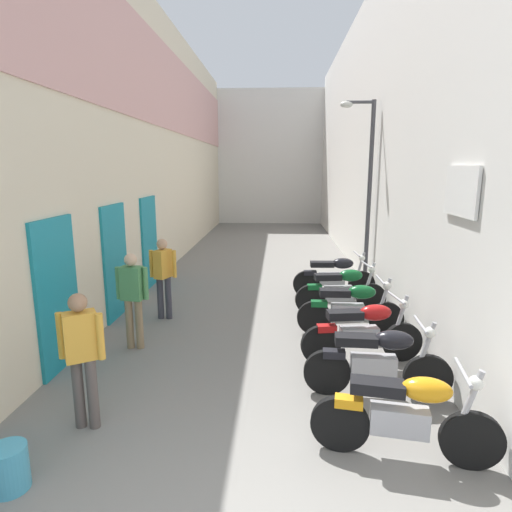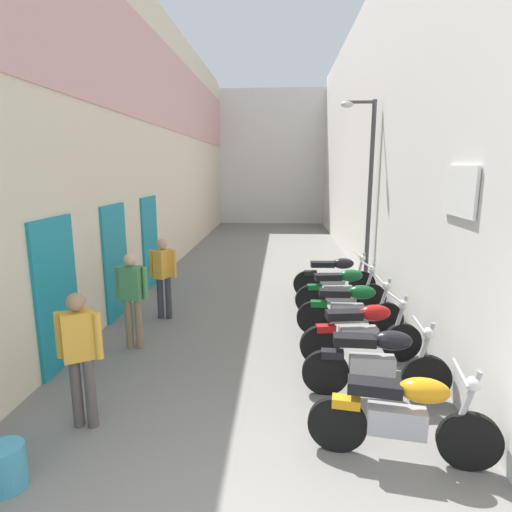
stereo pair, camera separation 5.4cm
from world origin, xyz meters
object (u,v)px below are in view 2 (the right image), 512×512
object	(u,v)px
motorcycle_sixth	(335,276)
pedestrian_by_doorway	(80,351)
motorcycle_third	(362,331)
motorcycle_nearest	(403,414)
pedestrian_further_down	(163,272)
water_jug_beside_first	(6,467)
motorcycle_fourth	(351,307)
street_lamp	(366,182)
motorcycle_second	(377,361)
pedestrian_mid_alley	(132,294)
motorcycle_fifth	(342,289)

from	to	relation	value
motorcycle_sixth	pedestrian_by_doorway	world-z (taller)	pedestrian_by_doorway
motorcycle_third	motorcycle_sixth	distance (m)	3.33
motorcycle_nearest	motorcycle_sixth	size ratio (longest dim) A/B	0.99
pedestrian_further_down	water_jug_beside_first	size ratio (longest dim) A/B	3.74
water_jug_beside_first	motorcycle_sixth	bearing A→B (deg)	58.91
motorcycle_fourth	street_lamp	size ratio (longest dim) A/B	0.43
motorcycle_sixth	motorcycle_fourth	bearing A→B (deg)	-90.00
motorcycle_second	motorcycle_fourth	bearing A→B (deg)	90.00
motorcycle_third	pedestrian_mid_alley	bearing A→B (deg)	174.68
motorcycle_fifth	pedestrian_by_doorway	distance (m)	5.30
motorcycle_second	motorcycle_third	distance (m)	0.99
pedestrian_further_down	street_lamp	xyz separation A→B (m)	(4.16, 2.17, 1.65)
motorcycle_third	pedestrian_further_down	xyz separation A→B (m)	(-3.47, 1.73, 0.42)
pedestrian_by_doorway	pedestrian_further_down	xyz separation A→B (m)	(-0.06, 3.55, 0.00)
motorcycle_fourth	pedestrian_further_down	xyz separation A→B (m)	(-3.47, 0.64, 0.42)
motorcycle_fourth	pedestrian_further_down	world-z (taller)	pedestrian_further_down
pedestrian_by_doorway	street_lamp	size ratio (longest dim) A/B	0.36
motorcycle_third	pedestrian_further_down	bearing A→B (deg)	153.45
pedestrian_by_doorway	pedestrian_further_down	distance (m)	3.55
motorcycle_second	pedestrian_by_doorway	distance (m)	3.53
motorcycle_second	pedestrian_mid_alley	world-z (taller)	pedestrian_mid_alley
motorcycle_fifth	pedestrian_by_doorway	size ratio (longest dim) A/B	1.18
motorcycle_sixth	street_lamp	bearing A→B (deg)	39.11
motorcycle_fifth	motorcycle_sixth	bearing A→B (deg)	90.00
motorcycle_sixth	water_jug_beside_first	bearing A→B (deg)	-121.09
motorcycle_fourth	pedestrian_mid_alley	xyz separation A→B (m)	(-3.58, -0.76, 0.42)
motorcycle_sixth	pedestrian_further_down	world-z (taller)	pedestrian_further_down
motorcycle_third	motorcycle_fifth	bearing A→B (deg)	90.00
pedestrian_further_down	motorcycle_third	bearing A→B (deg)	-26.55
motorcycle_third	motorcycle_fourth	bearing A→B (deg)	90.00
motorcycle_nearest	pedestrian_by_doorway	distance (m)	3.45
pedestrian_further_down	water_jug_beside_first	world-z (taller)	pedestrian_further_down
pedestrian_mid_alley	motorcycle_fifth	bearing A→B (deg)	27.83
motorcycle_nearest	pedestrian_mid_alley	world-z (taller)	pedestrian_mid_alley
water_jug_beside_first	motorcycle_fifth	bearing A→B (deg)	53.63
motorcycle_nearest	pedestrian_by_doorway	xyz separation A→B (m)	(-3.41, 0.37, 0.42)
motorcycle_sixth	motorcycle_second	bearing A→B (deg)	-90.00
motorcycle_nearest	street_lamp	size ratio (longest dim) A/B	0.42
motorcycle_fourth	pedestrian_further_down	size ratio (longest dim) A/B	1.18
motorcycle_second	motorcycle_sixth	world-z (taller)	same
pedestrian_by_doorway	water_jug_beside_first	xyz separation A→B (m)	(-0.29, -0.97, -0.71)
motorcycle_third	motorcycle_nearest	bearing A→B (deg)	-90.00
motorcycle_third	motorcycle_sixth	world-z (taller)	same
motorcycle_fourth	motorcycle_fifth	world-z (taller)	same
motorcycle_nearest	motorcycle_sixth	bearing A→B (deg)	90.00
motorcycle_third	motorcycle_fourth	xyz separation A→B (m)	(0.00, 1.09, 0.00)
motorcycle_nearest	pedestrian_further_down	distance (m)	5.25
motorcycle_sixth	pedestrian_further_down	size ratio (longest dim) A/B	1.18
motorcycle_fourth	water_jug_beside_first	bearing A→B (deg)	-133.57
motorcycle_fifth	pedestrian_further_down	xyz separation A→B (m)	(-3.47, -0.49, 0.42)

